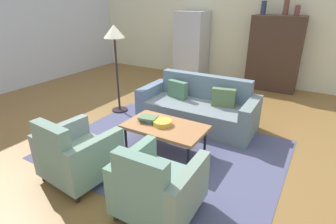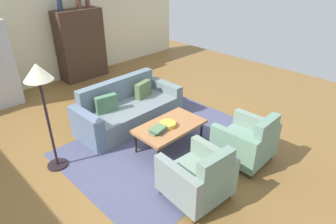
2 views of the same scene
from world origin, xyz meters
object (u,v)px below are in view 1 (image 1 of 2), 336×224
Objects in this scene: armchair_left at (75,156)px; fruit_bowl at (162,123)px; couch at (198,109)px; vase_small at (297,10)px; coffee_table at (165,128)px; book_stack at (148,119)px; refrigerator at (192,46)px; vase_round at (286,7)px; cabinet at (274,54)px; armchair_right at (156,189)px; floor_lamp at (115,40)px; vase_tall at (264,8)px.

fruit_bowl is (0.56, 1.17, 0.13)m from armchair_left.
couch is 3.43m from vase_small.
coffee_table is 1.32m from armchair_left.
book_stack is (-0.24, -0.02, 0.01)m from fruit_bowl.
vase_small reaches higher than refrigerator.
vase_round is 0.19× the size of refrigerator.
armchair_left is at bearing 74.70° from couch.
cabinet is at bearing 79.90° from coffee_table.
floor_lamp reaches higher than armchair_right.
couch is at bearing 102.96° from armchair_right.
armchair_right is at bearing -60.99° from fruit_bowl.
fruit_bowl is at bearing -29.05° from floor_lamp.
cabinet is (0.11, 5.18, 0.56)m from armchair_right.
vase_small reaches higher than floor_lamp.
vase_small is (1.67, 5.18, 1.57)m from armchair_left.
vase_small is (1.11, 4.01, 1.44)m from fruit_bowl.
couch reaches higher than coffee_table.
vase_tall is (0.61, 4.03, 1.48)m from book_stack.
book_stack is 0.17× the size of floor_lamp.
vase_tall is at bearing 85.50° from coffee_table.
couch is at bearing 10.01° from floor_lamp.
refrigerator is (-1.50, 3.91, 0.53)m from coffee_table.
armchair_right reaches higher than fruit_bowl.
armchair_left is at bearing -117.44° from coffee_table.
book_stack is at bearing -33.81° from floor_lamp.
couch is at bearing -96.40° from vase_tall.
coffee_table is at bearing -100.10° from cabinet.
floor_lamp reaches higher than coffee_table.
armchair_left is (-0.61, -1.17, -0.06)m from coffee_table.
vase_round is at bearing 77.89° from fruit_bowl.
vase_tall reaches higher than couch.
armchair_left is 5.19m from refrigerator.
couch reaches higher than fruit_bowl.
vase_tall is (0.32, 2.82, 1.67)m from couch.
vase_round is at bearing 51.59° from floor_lamp.
fruit_bowl is 0.16× the size of cabinet.
armchair_right is 3.25m from floor_lamp.
floor_lamp is (-2.26, 2.06, 1.10)m from armchair_right.
refrigerator reaches higher than couch.
fruit_bowl is 1.23× the size of vase_small.
cabinet is 1.08m from vase_round.
vase_small reaches higher than armchair_right.
armchair_left is at bearing -105.38° from book_stack.
refrigerator is (-1.21, 3.93, 0.44)m from book_stack.
coffee_table is at bearing 3.90° from book_stack.
floor_lamp is at bearing 9.12° from couch.
vase_round is (1.42, 5.18, 1.63)m from armchair_left.
vase_round is (0.21, 5.18, 1.63)m from armchair_right.
coffee_table is at bearing 67.37° from armchair_left.
armchair_right is at bearing -91.26° from cabinet.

